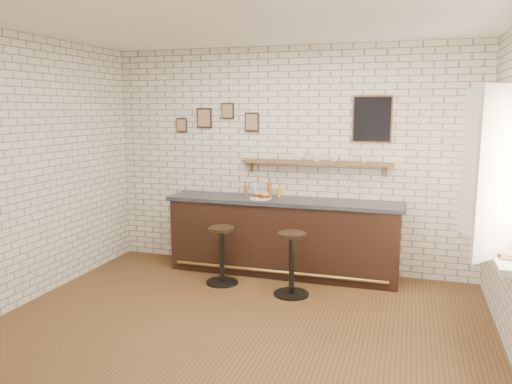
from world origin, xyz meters
TOP-DOWN VIEW (x-y plane):
  - ground at (0.00, 0.00)m, footprint 5.00×5.00m
  - bar_counter at (0.02, 1.70)m, footprint 3.10×0.65m
  - sandwich_plate at (-0.27, 1.63)m, footprint 0.28×0.28m
  - ciabatta_sandwich at (-0.26, 1.63)m, footprint 0.27×0.20m
  - potato_chips at (-0.29, 1.63)m, footprint 0.25×0.18m
  - bitters_bottle_brown at (-0.56, 1.87)m, footprint 0.06×0.06m
  - bitters_bottle_white at (-0.41, 1.87)m, footprint 0.05×0.05m
  - bitters_bottle_amber at (-0.22, 1.87)m, footprint 0.06×0.06m
  - condiment_bottle_yellow at (-0.08, 1.87)m, footprint 0.05×0.05m
  - bar_stool_left at (-0.62, 1.10)m, footprint 0.40×0.40m
  - bar_stool_right at (0.31, 0.96)m, footprint 0.44×0.44m
  - wall_shelf at (0.40, 1.90)m, footprint 2.00×0.18m
  - shelf_cup_a at (0.18, 1.90)m, footprint 0.18×0.18m
  - shelf_cup_b at (0.42, 1.90)m, footprint 0.14×0.14m
  - shelf_cup_c at (0.63, 1.90)m, footprint 0.15×0.15m
  - shelf_cup_d at (1.02, 1.90)m, footprint 0.09×0.09m
  - back_wall_decor at (0.23, 1.98)m, footprint 2.96×0.02m
  - window_sill at (2.40, 0.30)m, footprint 0.20×1.35m
  - casement_window at (2.36, 0.30)m, footprint 0.40×1.30m
  - book_lower at (2.38, 0.03)m, footprint 0.25×0.29m
  - book_upper at (2.38, 0.07)m, footprint 0.22×0.24m

SIDE VIEW (x-z plane):
  - ground at x=0.00m, z-range 0.00..0.00m
  - bar_stool_left at x=-0.62m, z-range 0.03..0.75m
  - bar_stool_right at x=0.31m, z-range 0.03..0.78m
  - bar_counter at x=0.02m, z-range 0.00..1.01m
  - window_sill at x=2.40m, z-range 0.87..0.93m
  - book_lower at x=2.38m, z-range 0.93..0.95m
  - book_upper at x=2.38m, z-range 0.95..0.97m
  - sandwich_plate at x=-0.27m, z-range 1.01..1.02m
  - potato_chips at x=-0.29m, z-range 1.02..1.03m
  - ciabatta_sandwich at x=-0.26m, z-range 1.02..1.10m
  - condiment_bottle_yellow at x=-0.08m, z-range 1.00..1.16m
  - bitters_bottle_brown at x=-0.56m, z-range 0.99..1.17m
  - bitters_bottle_white at x=-0.41m, z-range 0.99..1.19m
  - bitters_bottle_amber at x=-0.22m, z-range 0.99..1.23m
  - wall_shelf at x=0.40m, z-range 1.39..1.57m
  - shelf_cup_d at x=1.02m, z-range 1.50..1.58m
  - shelf_cup_b at x=0.42m, z-range 1.50..1.59m
  - shelf_cup_c at x=0.63m, z-range 1.50..1.59m
  - shelf_cup_a at x=0.18m, z-range 1.50..1.60m
  - casement_window at x=2.36m, z-range 0.87..2.43m
  - back_wall_decor at x=0.23m, z-range 1.77..2.33m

